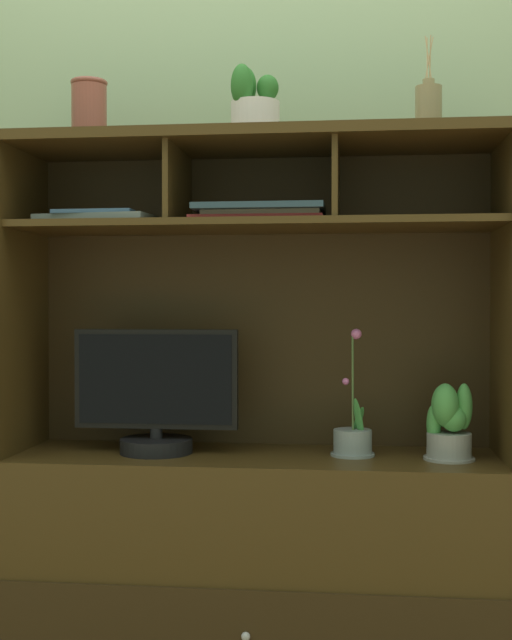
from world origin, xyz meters
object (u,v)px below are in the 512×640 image
(magazine_stack_left, at_px, (261,213))
(tv_monitor, at_px, (156,399))
(media_console, at_px, (256,493))
(potted_fern, at_px, (449,425))
(potted_succulent, at_px, (253,108))
(magazine_stack_centre, at_px, (100,218))
(potted_orchid, at_px, (353,440))
(ceramic_vase, at_px, (89,109))
(diffuser_bottle, at_px, (428,108))

(magazine_stack_left, bearing_deg, tv_monitor, 175.30)
(media_console, bearing_deg, potted_fern, -4.14)
(media_console, height_order, potted_succulent, potted_succulent)
(magazine_stack_centre, bearing_deg, potted_succulent, 3.18)
(magazine_stack_left, height_order, potted_succulent, potted_succulent)
(potted_succulent, bearing_deg, potted_fern, -1.44)
(media_console, height_order, potted_orchid, media_console)
(media_console, relative_size, ceramic_vase, 8.78)
(media_console, xyz_separation_m, diffuser_bottle, (0.49, -0.03, 1.10))
(tv_monitor, distance_m, magazine_stack_centre, 0.55)
(magazine_stack_centre, relative_size, ceramic_vase, 2.04)
(potted_fern, xyz_separation_m, ceramic_vase, (-1.03, 0.00, 0.91))
(potted_orchid, bearing_deg, magazine_stack_left, -170.00)
(magazine_stack_centre, height_order, potted_succulent, potted_succulent)
(potted_fern, xyz_separation_m, magazine_stack_left, (-0.53, -0.02, 0.60))
(media_console, xyz_separation_m, tv_monitor, (-0.29, -0.03, 0.28))
(tv_monitor, relative_size, potted_succulent, 2.32)
(media_console, distance_m, tv_monitor, 0.40)
(magazine_stack_left, relative_size, ceramic_vase, 2.20)
(potted_succulent, distance_m, ceramic_vase, 0.48)
(magazine_stack_centre, xyz_separation_m, diffuser_bottle, (0.94, 0.02, 0.30))
(magazine_stack_centre, bearing_deg, ceramic_vase, 156.25)
(tv_monitor, distance_m, potted_orchid, 0.58)
(media_console, distance_m, potted_succulent, 1.12)
(media_console, xyz_separation_m, potted_succulent, (-0.01, -0.03, 1.12))
(magazine_stack_centre, distance_m, potted_succulent, 0.55)
(tv_monitor, height_order, ceramic_vase, ceramic_vase)
(tv_monitor, relative_size, magazine_stack_centre, 1.38)
(potted_orchid, distance_m, magazine_stack_centre, 0.97)
(potted_orchid, height_order, potted_succulent, potted_succulent)
(ceramic_vase, bearing_deg, diffuser_bottle, 0.16)
(magazine_stack_left, bearing_deg, magazine_stack_centre, 179.23)
(media_console, xyz_separation_m, potted_fern, (0.55, -0.04, 0.22))
(tv_monitor, relative_size, magazine_stack_left, 1.28)
(diffuser_bottle, bearing_deg, tv_monitor, 179.96)
(magazine_stack_left, height_order, diffuser_bottle, diffuser_bottle)
(ceramic_vase, bearing_deg, tv_monitor, 0.95)
(tv_monitor, distance_m, potted_fern, 0.84)
(potted_fern, bearing_deg, magazine_stack_centre, -179.37)
(magazine_stack_left, bearing_deg, potted_fern, 1.87)
(potted_fern, height_order, ceramic_vase, ceramic_vase)
(diffuser_bottle, bearing_deg, potted_orchid, 174.19)
(potted_fern, bearing_deg, ceramic_vase, 179.73)
(magazine_stack_left, relative_size, diffuser_bottle, 1.42)
(diffuser_bottle, bearing_deg, potted_fern, -7.53)
(diffuser_bottle, bearing_deg, ceramic_vase, -179.84)
(magazine_stack_left, distance_m, potted_succulent, 0.31)
(potted_orchid, bearing_deg, tv_monitor, -177.93)
(tv_monitor, bearing_deg, magazine_stack_left, -4.70)
(potted_orchid, relative_size, magazine_stack_centre, 1.04)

